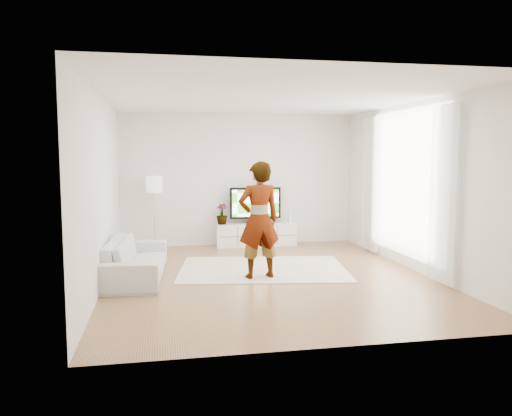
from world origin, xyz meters
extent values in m
plane|color=#A5794A|center=(0.00, 0.00, 0.00)|extent=(6.00, 6.00, 0.00)
plane|color=white|center=(0.00, 0.00, 2.80)|extent=(6.00, 6.00, 0.00)
cube|color=silver|center=(-2.50, 0.00, 1.40)|extent=(0.02, 6.00, 2.80)
cube|color=silver|center=(2.50, 0.00, 1.40)|extent=(0.02, 6.00, 2.80)
cube|color=silver|center=(0.00, 3.00, 1.40)|extent=(5.00, 0.02, 2.80)
cube|color=silver|center=(0.00, -3.00, 1.40)|extent=(5.00, 0.02, 2.80)
cube|color=white|center=(2.48, 0.30, 1.45)|extent=(0.01, 2.60, 2.50)
cube|color=white|center=(2.40, -1.00, 1.35)|extent=(0.04, 0.70, 2.60)
cube|color=white|center=(2.40, 1.60, 1.35)|extent=(0.04, 0.70, 2.60)
cube|color=white|center=(0.33, 2.77, 0.24)|extent=(1.70, 0.48, 0.48)
cube|color=black|center=(0.33, 2.52, 0.24)|extent=(1.65, 0.00, 0.01)
cube|color=black|center=(-0.10, 2.52, 0.24)|extent=(0.01, 0.00, 0.42)
cube|color=black|center=(0.75, 2.52, 0.24)|extent=(0.01, 0.00, 0.42)
cube|color=black|center=(0.33, 2.79, 0.49)|extent=(0.39, 0.22, 0.02)
cube|color=black|center=(0.33, 2.79, 0.54)|extent=(0.08, 0.05, 0.08)
cube|color=black|center=(0.33, 2.79, 0.91)|extent=(1.10, 0.06, 0.67)
cube|color=#279F19|center=(0.33, 2.76, 0.91)|extent=(1.00, 0.01, 0.57)
cube|color=white|center=(1.07, 2.77, 0.58)|extent=(0.06, 0.15, 0.20)
cube|color=#4CB2FF|center=(1.07, 2.69, 0.60)|extent=(0.01, 0.00, 0.11)
imported|color=#3F7238|center=(-0.40, 2.77, 0.69)|extent=(0.32, 0.32, 0.43)
cube|color=beige|center=(0.03, 0.53, 0.01)|extent=(3.04, 2.39, 0.01)
imported|color=#334772|center=(-0.16, -0.06, 0.92)|extent=(0.71, 0.52, 1.82)
imported|color=beige|center=(-2.04, 0.30, 0.31)|extent=(0.97, 2.16, 0.62)
cylinder|color=silver|center=(-1.78, 2.70, 0.01)|extent=(0.26, 0.26, 0.02)
cylinder|color=silver|center=(-1.78, 2.70, 0.60)|extent=(0.03, 0.03, 1.16)
cylinder|color=white|center=(-1.78, 2.70, 1.34)|extent=(0.33, 0.33, 0.32)
camera|label=1|loc=(-1.64, -7.59, 1.91)|focal=35.00mm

